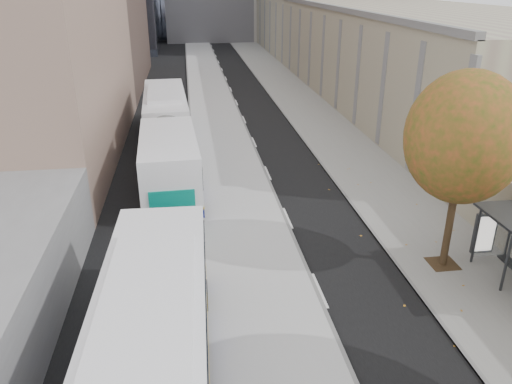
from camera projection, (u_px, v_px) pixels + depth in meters
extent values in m
cube|color=#B7B7B7|center=(217.00, 123.00, 38.78)|extent=(4.25, 150.00, 0.15)
cube|color=gray|center=(317.00, 120.00, 39.80)|extent=(4.75, 150.00, 0.08)
cube|color=gray|center=(348.00, 31.00, 66.05)|extent=(18.00, 92.00, 8.00)
cylinder|color=black|center=(449.00, 227.00, 19.06)|extent=(0.28, 0.28, 3.24)
sphere|color=#285012|center=(464.00, 138.00, 17.65)|extent=(4.20, 4.20, 4.20)
cube|color=white|center=(167.00, 134.00, 30.77)|extent=(3.67, 19.39, 3.21)
cube|color=black|center=(167.00, 125.00, 30.54)|extent=(3.69, 18.63, 1.11)
cube|color=#057F6D|center=(162.00, 204.00, 22.17)|extent=(2.04, 0.15, 1.24)
imported|color=white|center=(170.00, 102.00, 42.76)|extent=(2.59, 4.29, 1.36)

